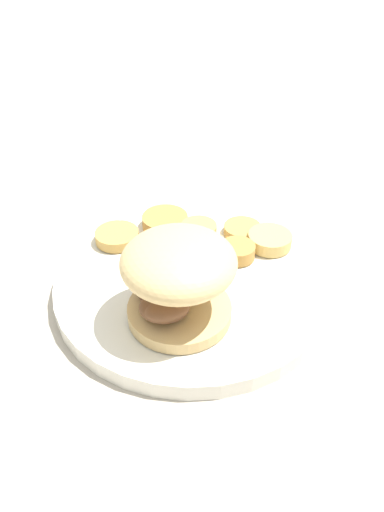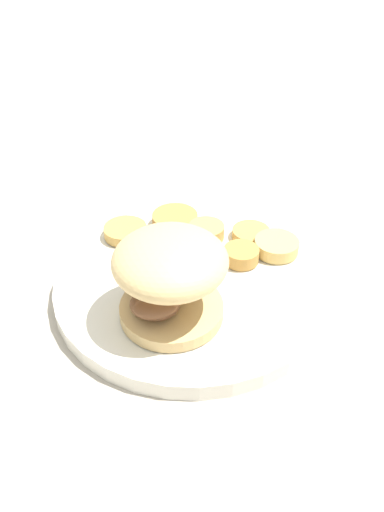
# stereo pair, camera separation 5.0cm
# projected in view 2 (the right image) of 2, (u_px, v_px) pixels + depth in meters

# --- Properties ---
(ground_plane) EXTENTS (4.00, 4.00, 0.00)m
(ground_plane) POSITION_uv_depth(u_px,v_px,m) (192.00, 289.00, 0.53)
(ground_plane) COLOR #B2A899
(dinner_plate) EXTENTS (0.29, 0.29, 0.02)m
(dinner_plate) POSITION_uv_depth(u_px,v_px,m) (192.00, 281.00, 0.53)
(dinner_plate) COLOR white
(dinner_plate) RESTS_ON ground_plane
(sandwich) EXTENTS (0.11, 0.10, 0.09)m
(sandwich) POSITION_uv_depth(u_px,v_px,m) (169.00, 274.00, 0.45)
(sandwich) COLOR tan
(sandwich) RESTS_ON dinner_plate
(potato_round_0) EXTENTS (0.05, 0.05, 0.01)m
(potato_round_0) POSITION_uv_depth(u_px,v_px,m) (175.00, 220.00, 0.59)
(potato_round_0) COLOR #BC8942
(potato_round_0) RESTS_ON dinner_plate
(potato_round_1) EXTENTS (0.05, 0.05, 0.01)m
(potato_round_1) POSITION_uv_depth(u_px,v_px,m) (276.00, 246.00, 0.55)
(potato_round_1) COLOR #DBB766
(potato_round_1) RESTS_ON dinner_plate
(potato_round_2) EXTENTS (0.04, 0.04, 0.02)m
(potato_round_2) POSITION_uv_depth(u_px,v_px,m) (206.00, 232.00, 0.57)
(potato_round_2) COLOR tan
(potato_round_2) RESTS_ON dinner_plate
(potato_round_3) EXTENTS (0.05, 0.05, 0.01)m
(potato_round_3) POSITION_uv_depth(u_px,v_px,m) (180.00, 240.00, 0.56)
(potato_round_3) COLOR #BC8942
(potato_round_3) RESTS_ON dinner_plate
(potato_round_4) EXTENTS (0.04, 0.04, 0.01)m
(potato_round_4) POSITION_uv_depth(u_px,v_px,m) (251.00, 233.00, 0.57)
(potato_round_4) COLOR tan
(potato_round_4) RESTS_ON dinner_plate
(potato_round_5) EXTENTS (0.05, 0.05, 0.01)m
(potato_round_5) POSITION_uv_depth(u_px,v_px,m) (125.00, 231.00, 0.57)
(potato_round_5) COLOR tan
(potato_round_5) RESTS_ON dinner_plate
(potato_round_6) EXTENTS (0.04, 0.04, 0.02)m
(potato_round_6) POSITION_uv_depth(u_px,v_px,m) (241.00, 255.00, 0.54)
(potato_round_6) COLOR #BC8942
(potato_round_6) RESTS_ON dinner_plate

